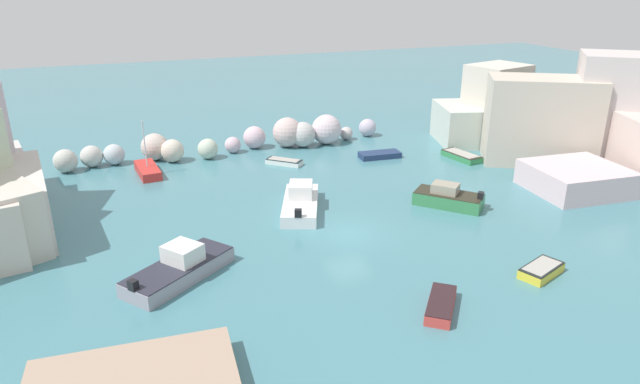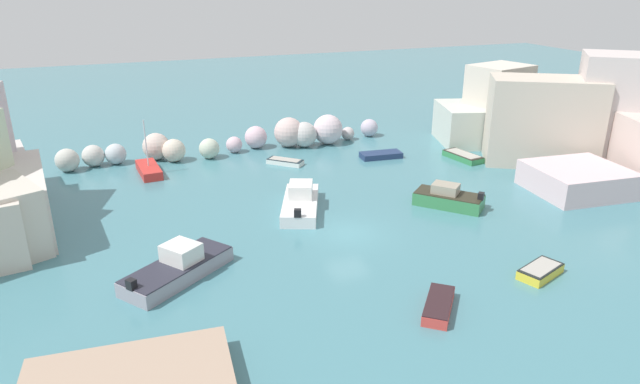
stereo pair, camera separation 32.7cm
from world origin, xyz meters
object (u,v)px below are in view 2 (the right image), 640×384
moored_boat_0 (463,156)px  moored_boat_2 (178,267)px  moored_boat_3 (285,162)px  moored_boat_6 (149,170)px  moored_boat_4 (300,202)px  moored_boat_7 (439,305)px  moored_boat_8 (381,155)px  moored_boat_5 (540,271)px  moored_boat_1 (448,198)px

moored_boat_0 → moored_boat_2: moored_boat_2 is taller
moored_boat_3 → moored_boat_6: size_ratio=0.67×
moored_boat_0 → moored_boat_2: (-25.64, -11.82, 0.30)m
moored_boat_3 → moored_boat_4: 9.93m
moored_boat_0 → moored_boat_7: bearing=-46.4°
moored_boat_7 → moored_boat_8: bearing=-160.8°
moored_boat_6 → moored_boat_8: 19.42m
moored_boat_3 → moored_boat_8: bearing=35.1°
moored_boat_8 → moored_boat_5: bearing=-88.6°
moored_boat_6 → moored_boat_5: bearing=31.4°
moored_boat_2 → moored_boat_6: bearing=53.6°
moored_boat_4 → moored_boat_6: moored_boat_6 is taller
moored_boat_3 → moored_boat_8: size_ratio=0.81×
moored_boat_1 → moored_boat_7: (-7.58, -10.92, -0.30)m
moored_boat_3 → moored_boat_4: moored_boat_4 is taller
moored_boat_3 → moored_boat_6: bearing=-144.2°
moored_boat_7 → moored_boat_3: bearing=-140.4°
moored_boat_0 → moored_boat_3: 15.28m
moored_boat_2 → moored_boat_8: moored_boat_2 is taller
moored_boat_2 → moored_boat_5: (17.86, -6.66, -0.30)m
moored_boat_8 → moored_boat_4: bearing=-135.5°
moored_boat_3 → moored_boat_0: bearing=27.8°
moored_boat_1 → moored_boat_7: size_ratio=1.48×
moored_boat_4 → moored_boat_1: bearing=-84.9°
moored_boat_2 → moored_boat_4: bearing=-1.1°
moored_boat_0 → moored_boat_8: size_ratio=1.04×
moored_boat_4 → moored_boat_7: bearing=-149.1°
moored_boat_5 → moored_boat_8: bearing=-114.3°
moored_boat_0 → moored_boat_6: (-25.60, 5.72, 0.08)m
moored_boat_5 → moored_boat_6: size_ratio=0.67×
moored_boat_3 → moored_boat_7: (0.10, -23.63, 0.05)m
moored_boat_6 → moored_boat_1: bearing=47.6°
moored_boat_2 → moored_boat_8: bearing=1.2°
moored_boat_1 → moored_boat_4: size_ratio=0.73×
moored_boat_0 → moored_boat_5: 20.06m
moored_boat_3 → moored_boat_5: 23.72m
moored_boat_3 → moored_boat_8: (8.31, -1.26, 0.01)m
moored_boat_1 → moored_boat_8: moored_boat_1 is taller
moored_boat_4 → moored_boat_8: 13.34m
moored_boat_1 → moored_boat_2: 18.92m
moored_boat_0 → moored_boat_2: 28.23m
moored_boat_6 → moored_boat_0: bearing=72.5°
moored_boat_7 → moored_boat_4: bearing=-132.0°
moored_boat_0 → moored_boat_8: 7.02m
moored_boat_6 → moored_boat_2: bearing=-5.1°
moored_boat_0 → moored_boat_5: (-7.78, -18.49, -0.00)m
moored_boat_2 → moored_boat_6: (0.04, 17.55, -0.22)m
moored_boat_4 → moored_boat_8: moored_boat_4 is taller
moored_boat_6 → moored_boat_7: 27.46m
moored_boat_0 → moored_boat_3: bearing=-115.4°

